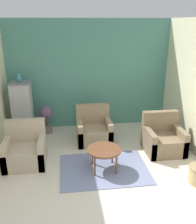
% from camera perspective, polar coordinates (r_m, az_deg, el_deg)
% --- Properties ---
extents(ground_plane, '(20.00, 20.00, 0.00)m').
position_cam_1_polar(ground_plane, '(4.11, 3.38, -21.16)').
color(ground_plane, beige).
rests_on(ground_plane, ground).
extents(wall_back_accent, '(4.29, 0.06, 2.79)m').
position_cam_1_polar(wall_back_accent, '(6.58, -2.02, 8.47)').
color(wall_back_accent, '#4C897A').
rests_on(wall_back_accent, ground_plane).
extents(area_rug, '(1.69, 1.27, 0.01)m').
position_cam_1_polar(area_rug, '(4.98, 1.36, -12.83)').
color(area_rug, slate).
rests_on(area_rug, ground_plane).
extents(coffee_table, '(0.65, 0.65, 0.44)m').
position_cam_1_polar(coffee_table, '(4.78, 1.39, -8.87)').
color(coffee_table, brown).
rests_on(coffee_table, ground_plane).
extents(armchair_left, '(0.80, 0.75, 0.84)m').
position_cam_1_polar(armchair_left, '(5.25, -16.29, -8.50)').
color(armchair_left, tan).
rests_on(armchair_left, ground_plane).
extents(armchair_right, '(0.80, 0.75, 0.84)m').
position_cam_1_polar(armchair_right, '(5.67, 14.63, -6.16)').
color(armchair_right, '#7A664C').
rests_on(armchair_right, ground_plane).
extents(armchair_middle, '(0.80, 0.75, 0.84)m').
position_cam_1_polar(armchair_middle, '(5.95, -0.96, -4.19)').
color(armchair_middle, '#8E7A5B').
rests_on(armchair_middle, ground_plane).
extents(birdcage, '(0.56, 0.56, 1.38)m').
position_cam_1_polar(birdcage, '(6.29, -16.82, 0.21)').
color(birdcage, slate).
rests_on(birdcage, ground_plane).
extents(parrot, '(0.10, 0.18, 0.22)m').
position_cam_1_polar(parrot, '(6.08, -17.57, 7.39)').
color(parrot, teal).
rests_on(parrot, birdcage).
extents(potted_plant, '(0.35, 0.32, 0.71)m').
position_cam_1_polar(potted_plant, '(6.46, -11.73, -0.99)').
color(potted_plant, '#66605B').
rests_on(potted_plant, ground_plane).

